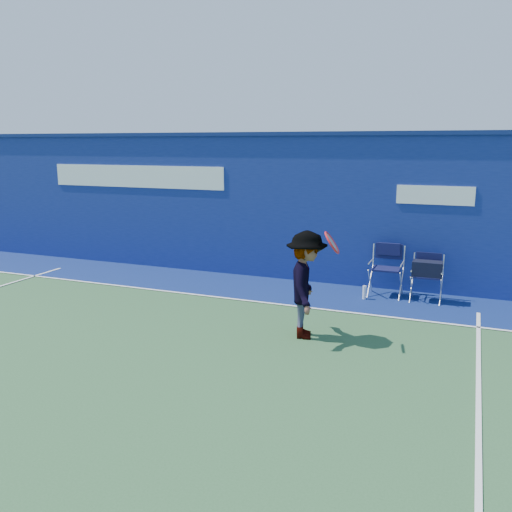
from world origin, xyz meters
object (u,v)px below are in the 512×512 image
at_px(directors_chair_right, 427,282).
at_px(water_bottle, 364,293).
at_px(tennis_player, 306,285).
at_px(directors_chair_left, 386,279).

height_order(directors_chair_right, water_bottle, directors_chair_right).
bearing_deg(tennis_player, water_bottle, 79.10).
xyz_separation_m(directors_chair_right, water_bottle, (-1.07, -0.30, -0.23)).
xyz_separation_m(directors_chair_left, tennis_player, (-0.77, -2.70, 0.48)).
bearing_deg(directors_chair_left, tennis_player, -105.87).
xyz_separation_m(directors_chair_left, water_bottle, (-0.32, -0.39, -0.19)).
distance_m(directors_chair_right, tennis_player, 3.05).
height_order(water_bottle, tennis_player, tennis_player).
relative_size(directors_chair_left, tennis_player, 0.60).
distance_m(directors_chair_left, directors_chair_right, 0.75).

